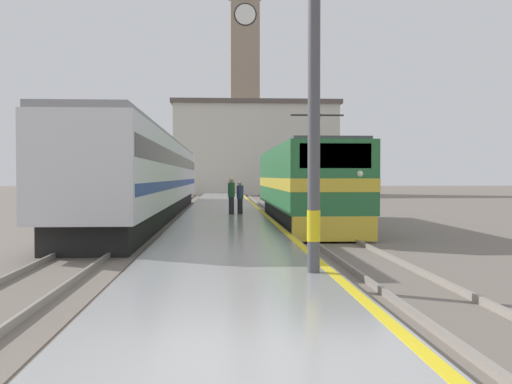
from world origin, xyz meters
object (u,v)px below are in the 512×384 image
catenary_mast (318,75)px  person_on_platform (240,197)px  second_waiting_passenger (231,195)px  passenger_train (153,176)px  clock_tower (245,77)px  locomotive_train (304,184)px

catenary_mast → person_on_platform: 18.27m
person_on_platform → second_waiting_passenger: bearing=-151.2°
passenger_train → clock_tower: 48.70m
clock_tower → catenary_mast: bearing=-91.1°
passenger_train → catenary_mast: 22.20m
passenger_train → person_on_platform: passenger_train is taller
catenary_mast → second_waiting_passenger: bearing=94.4°
person_on_platform → second_waiting_passenger: 0.50m
locomotive_train → clock_tower: (-0.53, 52.92, 13.48)m
passenger_train → clock_tower: clock_tower is taller
locomotive_train → passenger_train: 9.82m
person_on_platform → passenger_train: bearing=143.6°
passenger_train → catenary_mast: bearing=-75.5°
locomotive_train → clock_tower: size_ratio=0.51×
second_waiting_passenger → clock_tower: 52.05m
passenger_train → second_waiting_passenger: 5.63m
passenger_train → clock_tower: bearing=81.6°
passenger_train → person_on_platform: (4.62, -3.40, -1.04)m
passenger_train → person_on_platform: size_ratio=21.66×
passenger_train → catenary_mast: catenary_mast is taller
locomotive_train → second_waiting_passenger: bearing=137.7°
locomotive_train → catenary_mast: catenary_mast is taller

